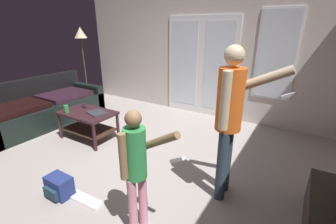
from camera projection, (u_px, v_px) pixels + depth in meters
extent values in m
cube|color=#9E958F|center=(124.00, 160.00, 3.35)|extent=(5.67, 4.78, 0.02)
cube|color=beige|center=(198.00, 45.00, 4.73)|extent=(5.67, 0.06, 2.89)
cube|color=white|center=(185.00, 67.00, 4.98)|extent=(0.75, 0.02, 2.03)
cube|color=silver|center=(184.00, 64.00, 4.95)|extent=(0.59, 0.01, 1.73)
cube|color=white|center=(218.00, 70.00, 4.61)|extent=(0.75, 0.02, 2.03)
cube|color=silver|center=(218.00, 67.00, 4.58)|extent=(0.59, 0.01, 1.73)
cube|color=white|center=(276.00, 55.00, 4.00)|extent=(0.66, 0.02, 1.54)
cube|color=silver|center=(276.00, 55.00, 3.98)|extent=(0.60, 0.01, 1.48)
cube|color=black|center=(44.00, 113.00, 4.53)|extent=(0.98, 2.26, 0.41)
cube|color=black|center=(28.00, 89.00, 4.59)|extent=(0.16, 2.26, 0.42)
cube|color=black|center=(87.00, 96.00, 5.34)|extent=(0.98, 0.16, 0.57)
cube|color=black|center=(16.00, 108.00, 4.04)|extent=(0.73, 0.89, 0.09)
cube|color=#2E1A27|center=(65.00, 95.00, 4.82)|extent=(0.73, 0.89, 0.09)
cube|color=#321B1F|center=(87.00, 113.00, 3.83)|extent=(0.91, 0.58, 0.04)
cube|color=#3B241A|center=(89.00, 129.00, 3.93)|extent=(0.83, 0.50, 0.02)
cylinder|color=#321B1F|center=(60.00, 126.00, 3.91)|extent=(0.05, 0.05, 0.44)
cylinder|color=#321B1F|center=(94.00, 138.00, 3.50)|extent=(0.05, 0.05, 0.44)
cylinder|color=#321B1F|center=(84.00, 117.00, 4.32)|extent=(0.05, 0.05, 0.44)
cylinder|color=#321B1F|center=(118.00, 126.00, 3.91)|extent=(0.05, 0.05, 0.44)
cylinder|color=#2E3E4C|center=(222.00, 167.00, 2.45)|extent=(0.11, 0.11, 0.80)
cylinder|color=#2E3E4C|center=(226.00, 159.00, 2.60)|extent=(0.11, 0.11, 0.80)
cylinder|color=orange|center=(230.00, 100.00, 2.28)|extent=(0.26, 0.26, 0.63)
sphere|color=beige|center=(234.00, 55.00, 2.13)|extent=(0.19, 0.19, 0.19)
cylinder|color=beige|center=(225.00, 101.00, 2.12)|extent=(0.09, 0.09, 0.56)
cylinder|color=beige|center=(263.00, 80.00, 2.24)|extent=(0.55, 0.11, 0.32)
cube|color=white|center=(290.00, 95.00, 2.17)|extent=(0.14, 0.05, 0.09)
cylinder|color=pink|center=(133.00, 207.00, 2.06)|extent=(0.08, 0.08, 0.58)
cylinder|color=pink|center=(143.00, 199.00, 2.15)|extent=(0.08, 0.08, 0.58)
cylinder|color=#34954D|center=(135.00, 153.00, 1.93)|extent=(0.19, 0.19, 0.45)
sphere|color=#9C764F|center=(133.00, 119.00, 1.82)|extent=(0.14, 0.14, 0.14)
cylinder|color=#9C764F|center=(123.00, 157.00, 1.83)|extent=(0.07, 0.07, 0.40)
cylinder|color=#9C764F|center=(161.00, 141.00, 1.87)|extent=(0.38, 0.12, 0.27)
cube|color=white|center=(177.00, 159.00, 1.81)|extent=(0.14, 0.06, 0.10)
cylinder|color=#362F2A|center=(89.00, 101.00, 5.92)|extent=(0.26, 0.26, 0.02)
cylinder|color=#443E2E|center=(85.00, 70.00, 5.65)|extent=(0.03, 0.03, 1.58)
cone|color=beige|center=(80.00, 33.00, 5.34)|extent=(0.28, 0.28, 0.24)
cube|color=navy|center=(59.00, 186.00, 2.60)|extent=(0.29, 0.19, 0.24)
cube|color=#1F374B|center=(51.00, 194.00, 2.52)|extent=(0.20, 0.04, 0.12)
cube|color=white|center=(85.00, 199.00, 2.55)|extent=(0.45, 0.15, 0.02)
cube|color=silver|center=(85.00, 199.00, 2.55)|extent=(0.40, 0.12, 0.00)
cube|color=#32363A|center=(97.00, 113.00, 3.75)|extent=(0.36, 0.31, 0.02)
cylinder|color=#328342|center=(66.00, 109.00, 3.77)|extent=(0.07, 0.07, 0.12)
cube|color=black|center=(84.00, 106.00, 4.04)|extent=(0.17, 0.13, 0.02)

